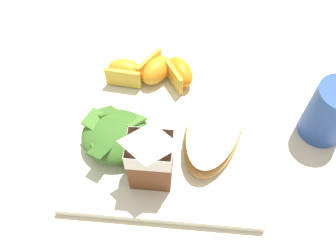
% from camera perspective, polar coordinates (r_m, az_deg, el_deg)
% --- Properties ---
extents(ground, '(3.00, 3.00, 0.00)m').
position_cam_1_polar(ground, '(0.55, -0.00, -1.46)').
color(ground, beige).
extents(white_plate, '(0.28, 0.28, 0.02)m').
position_cam_1_polar(white_plate, '(0.55, -0.00, -1.03)').
color(white_plate, white).
rests_on(white_plate, ground).
extents(cheesy_pizza_bread, '(0.12, 0.18, 0.04)m').
position_cam_1_polar(cheesy_pizza_bread, '(0.52, 7.49, -0.35)').
color(cheesy_pizza_bread, tan).
rests_on(cheesy_pizza_bread, white_plate).
extents(green_salad_pile, '(0.10, 0.11, 0.04)m').
position_cam_1_polar(green_salad_pile, '(0.51, -8.38, -1.57)').
color(green_salad_pile, '#3D7028').
rests_on(green_salad_pile, white_plate).
extents(milk_carton, '(0.06, 0.04, 0.11)m').
position_cam_1_polar(milk_carton, '(0.45, -2.89, -4.81)').
color(milk_carton, brown).
rests_on(milk_carton, white_plate).
extents(orange_wedge_front, '(0.06, 0.07, 0.04)m').
position_cam_1_polar(orange_wedge_front, '(0.58, 1.71, 8.64)').
color(orange_wedge_front, orange).
rests_on(orange_wedge_front, white_plate).
extents(orange_wedge_middle, '(0.06, 0.07, 0.04)m').
position_cam_1_polar(orange_wedge_middle, '(0.59, -2.00, 9.06)').
color(orange_wedge_middle, orange).
rests_on(orange_wedge_middle, white_plate).
extents(orange_wedge_rear, '(0.06, 0.04, 0.04)m').
position_cam_1_polar(orange_wedge_rear, '(0.59, -6.90, 8.69)').
color(orange_wedge_rear, orange).
rests_on(orange_wedge_rear, white_plate).
extents(paper_napkin, '(0.12, 0.12, 0.00)m').
position_cam_1_polar(paper_napkin, '(0.60, -24.17, -1.84)').
color(paper_napkin, white).
rests_on(paper_napkin, ground).
extents(drinking_blue_cup, '(0.07, 0.07, 0.10)m').
position_cam_1_polar(drinking_blue_cup, '(0.57, 24.65, 1.99)').
color(drinking_blue_cup, '#284CA3').
rests_on(drinking_blue_cup, ground).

